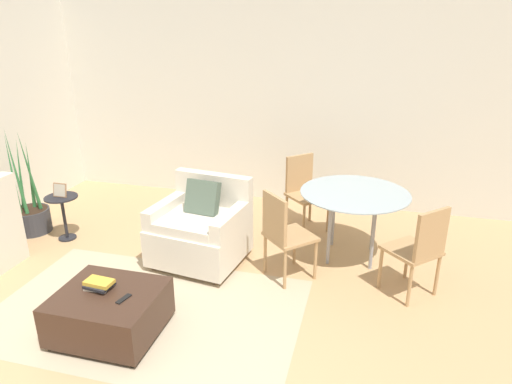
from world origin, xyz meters
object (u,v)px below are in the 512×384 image
object	(u,v)px
potted_plant	(30,214)
side_table	(63,210)
picture_frame	(60,190)
dining_chair_far_left	(304,187)
ottoman	(110,311)
dining_table	(354,199)
tv_remote_primary	(124,299)
dining_chair_near_left	(283,231)
armchair	(201,229)
book_stack	(99,284)
dining_chair_near_right	(420,246)

from	to	relation	value
potted_plant	side_table	xyz separation A→B (m)	(0.52, -0.07, 0.14)
side_table	picture_frame	bearing A→B (deg)	-90.00
potted_plant	picture_frame	distance (m)	0.65
picture_frame	dining_chair_far_left	size ratio (longest dim) A/B	0.19
ottoman	dining_table	distance (m)	2.61
tv_remote_primary	ottoman	bearing A→B (deg)	165.18
dining_chair_near_left	dining_chair_far_left	distance (m)	1.25
armchair	tv_remote_primary	distance (m)	1.38
book_stack	side_table	size ratio (longest dim) A/B	0.44
book_stack	picture_frame	distance (m)	1.93
potted_plant	dining_chair_near_left	world-z (taller)	potted_plant
book_stack	side_table	xyz separation A→B (m)	(-1.35, 1.37, -0.05)
tv_remote_primary	side_table	size ratio (longest dim) A/B	0.28
picture_frame	armchair	bearing A→B (deg)	-2.68
potted_plant	picture_frame	size ratio (longest dim) A/B	7.76
book_stack	picture_frame	size ratio (longest dim) A/B	1.40
picture_frame	side_table	bearing A→B (deg)	90.00
book_stack	dining_chair_near_left	bearing A→B (deg)	42.04
armchair	picture_frame	xyz separation A→B (m)	(-1.73, 0.08, 0.25)
dining_chair_near_left	dining_chair_far_left	size ratio (longest dim) A/B	1.00
armchair	tv_remote_primary	bearing A→B (deg)	-94.55
potted_plant	dining_chair_far_left	world-z (taller)	potted_plant
armchair	dining_chair_near_right	bearing A→B (deg)	-3.50
potted_plant	dining_table	distance (m)	3.82
ottoman	book_stack	size ratio (longest dim) A/B	3.46
ottoman	side_table	distance (m)	2.02
dining_chair_far_left	picture_frame	bearing A→B (deg)	-158.43
potted_plant	dining_table	world-z (taller)	potted_plant
dining_chair_near_left	side_table	bearing A→B (deg)	175.37
armchair	dining_chair_near_right	xyz separation A→B (m)	(2.15, -0.13, 0.16)
potted_plant	dining_chair_near_left	bearing A→B (deg)	-5.05
dining_chair_near_right	book_stack	bearing A→B (deg)	-155.49
side_table	dining_table	world-z (taller)	dining_table
book_stack	dining_table	xyz separation A→B (m)	(1.91, 1.78, 0.24)
dining_table	dining_chair_far_left	world-z (taller)	dining_chair_far_left
tv_remote_primary	book_stack	bearing A→B (deg)	161.93
tv_remote_primary	potted_plant	bearing A→B (deg)	144.62
dining_chair_near_left	dining_chair_near_right	distance (m)	1.25
book_stack	potted_plant	distance (m)	2.37
armchair	dining_chair_near_left	xyz separation A→B (m)	(0.90, -0.13, 0.16)
dining_chair_near_right	side_table	bearing A→B (deg)	176.86
dining_chair_far_left	dining_table	bearing A→B (deg)	-45.00
potted_plant	dining_table	bearing A→B (deg)	5.25
potted_plant	picture_frame	bearing A→B (deg)	-7.17
ottoman	book_stack	distance (m)	0.23
armchair	dining_chair_near_left	bearing A→B (deg)	-8.32
book_stack	picture_frame	xyz separation A→B (m)	(-1.35, 1.37, 0.19)
armchair	ottoman	bearing A→B (deg)	-102.03
armchair	book_stack	bearing A→B (deg)	-106.39
ottoman	dining_chair_near_right	distance (m)	2.73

